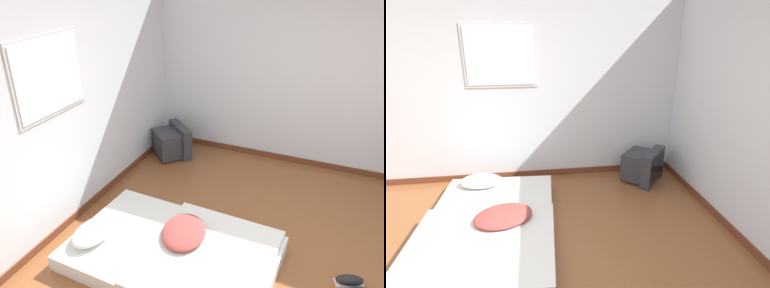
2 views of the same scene
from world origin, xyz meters
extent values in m
plane|color=brown|center=(0.00, 0.00, 0.00)|extent=(20.00, 20.00, 0.00)
cube|color=silver|center=(0.00, 2.58, 1.30)|extent=(7.20, 0.06, 2.60)
cube|color=brown|center=(0.00, 2.54, 0.04)|extent=(7.20, 0.02, 0.09)
cube|color=silver|center=(-0.04, 2.55, 1.73)|extent=(0.93, 0.01, 0.80)
cube|color=white|center=(-0.04, 2.54, 1.73)|extent=(0.86, 0.01, 0.73)
cube|color=silver|center=(2.43, 0.00, 1.30)|extent=(0.06, 7.51, 2.60)
cube|color=brown|center=(2.39, 0.00, 0.04)|extent=(0.02, 7.51, 0.09)
cube|color=silver|center=(-0.16, 1.20, 0.08)|extent=(1.41, 2.10, 0.17)
ellipsoid|color=white|center=(-0.35, 2.01, 0.24)|extent=(0.54, 0.36, 0.14)
cube|color=silver|center=(-0.18, 0.81, 0.19)|extent=(1.39, 1.25, 0.05)
ellipsoid|color=#993D38|center=(0.00, 1.14, 0.26)|extent=(0.68, 0.58, 0.11)
cube|color=#333338|center=(1.81, 2.25, 0.22)|extent=(0.56, 0.57, 0.38)
cube|color=#333338|center=(1.98, 2.10, 0.24)|extent=(0.49, 0.53, 0.48)
cube|color=black|center=(2.03, 2.05, 0.25)|extent=(0.32, 0.36, 0.34)
cube|color=silver|center=(0.21, -0.47, 0.01)|extent=(0.18, 0.28, 0.02)
ellipsoid|color=black|center=(0.21, -0.47, 0.06)|extent=(0.19, 0.28, 0.09)
camera|label=1|loc=(-2.73, -0.13, 2.77)|focal=35.00mm
camera|label=2|loc=(0.37, -1.55, 2.01)|focal=28.00mm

